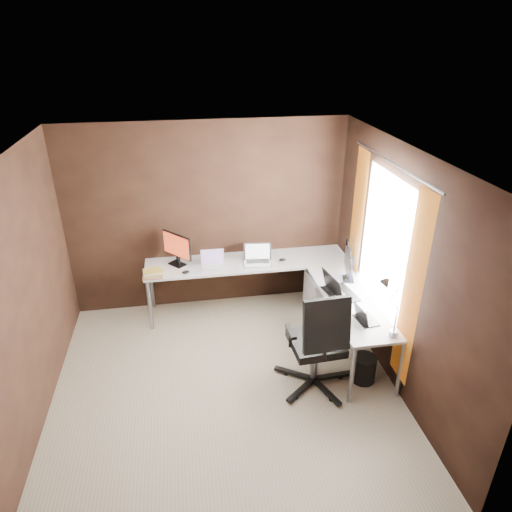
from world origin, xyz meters
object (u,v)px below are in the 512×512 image
Objects in this scene: office_chair at (316,359)px; monitor_right at (348,262)px; laptop_black_big at (338,290)px; desk_lamp at (389,300)px; drawer_pedestal at (324,297)px; wastebasket at (364,369)px; laptop_black_small at (364,318)px; book_stack at (153,273)px; monitor_left at (177,247)px; laptop_white at (213,263)px; laptop_silver at (258,258)px.

monitor_right is at bearing 52.97° from office_chair.
laptop_black_big is 0.78× the size of desk_lamp.
drawer_pedestal is 0.50× the size of office_chair.
office_chair is at bearing 179.58° from wastebasket.
book_stack is (-2.20, 1.35, -0.00)m from laptop_black_small.
monitor_left is 1.63× the size of book_stack.
office_chair is (1.69, -1.41, -0.42)m from book_stack.
book_stack is at bearing 137.00° from office_chair.
laptop_white is at bearing 118.01° from office_chair.
laptop_white is at bearing 36.06° from laptop_black_small.
laptop_black_big is (1.34, -0.95, 0.01)m from laptop_white.
laptop_black_small is 2.58m from book_stack.
book_stack is at bearing -167.54° from laptop_white.
laptop_black_small is (0.87, -1.50, -0.01)m from laptop_silver.
monitor_left is 1.41× the size of wastebasket.
drawer_pedestal is 0.82m from laptop_black_big.
monitor_left is 0.70× the size of desk_lamp.
laptop_white reaches higher than book_stack.
monitor_right reaches higher than monitor_left.
monitor_right is 1.97× the size of book_stack.
book_stack is at bearing 58.54° from laptop_black_big.
office_chair is (0.36, -1.57, -0.43)m from laptop_silver.
laptop_black_small is 0.24× the size of office_chair.
monitor_right is at bearing 84.76° from wastebasket.
monitor_left is 2.49m from laptop_black_small.
monitor_right is 1.29m from office_chair.
laptop_silver is 1.28× the size of wastebasket.
monitor_right reaches higher than laptop_white.
book_stack is (-1.33, -0.15, -0.01)m from laptop_silver.
monitor_left is 2.26m from office_chair.
wastebasket is at bearing -171.00° from monitor_right.
monitor_right is at bearing -64.73° from drawer_pedestal.
drawer_pedestal is 1.17× the size of monitor_right.
wastebasket is (-0.09, 0.16, -0.96)m from desk_lamp.
laptop_silver is at bearing 21.94° from laptop_black_small.
desk_lamp is at bearing -17.54° from office_chair.
drawer_pedestal is 2.31× the size of book_stack.
monitor_right is (2.01, -0.75, 0.01)m from monitor_left.
laptop_black_small is 0.63m from wastebasket.
laptop_silver is at bearing 71.52° from monitor_right.
laptop_black_big reaches higher than book_stack.
office_chair reaches higher than monitor_right.
desk_lamp is (2.32, -1.58, 0.34)m from book_stack.
office_chair reaches higher than laptop_silver.
laptop_black_small reaches higher than wastebasket.
office_chair is at bearing 179.60° from desk_lamp.
book_stack is at bearing -91.08° from monitor_left.
laptop_silver reaches higher than wastebasket.
laptop_silver is 1.92m from wastebasket.
laptop_white is 2.36m from desk_lamp.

